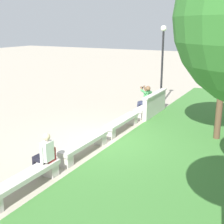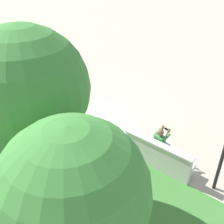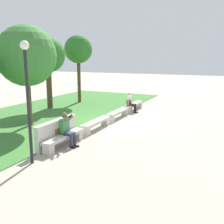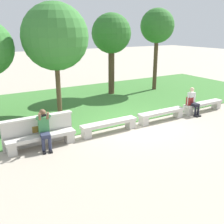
% 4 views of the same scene
% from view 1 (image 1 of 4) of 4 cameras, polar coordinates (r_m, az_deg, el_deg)
% --- Properties ---
extents(ground_plane, '(80.00, 80.00, 0.00)m').
position_cam_1_polar(ground_plane, '(10.92, -1.28, -5.32)').
color(ground_plane, '#A89E8C').
extents(bench_main, '(2.30, 0.40, 0.45)m').
position_cam_1_polar(bench_main, '(14.21, 6.51, 0.84)').
color(bench_main, beige).
rests_on(bench_main, ground).
extents(bench_near, '(2.30, 0.40, 0.45)m').
position_cam_1_polar(bench_near, '(11.91, 1.80, -1.96)').
color(bench_near, beige).
rests_on(bench_near, ground).
extents(bench_mid, '(2.30, 0.40, 0.45)m').
position_cam_1_polar(bench_mid, '(9.77, -5.08, -6.01)').
color(bench_mid, beige).
rests_on(bench_mid, ground).
extents(bench_far, '(2.30, 0.40, 0.45)m').
position_cam_1_polar(bench_far, '(7.92, -15.69, -11.94)').
color(bench_far, beige).
rests_on(bench_far, ground).
extents(backrest_wall_with_plaque, '(2.43, 0.24, 1.01)m').
position_cam_1_polar(backrest_wall_with_plaque, '(14.04, 7.82, 1.49)').
color(backrest_wall_with_plaque, beige).
rests_on(backrest_wall_with_plaque, ground).
extents(person_photographer, '(0.51, 0.76, 1.32)m').
position_cam_1_polar(person_photographer, '(14.05, 6.13, 2.48)').
color(person_photographer, black).
rests_on(person_photographer, ground).
extents(person_distant, '(0.48, 0.67, 1.26)m').
position_cam_1_polar(person_distant, '(8.36, -12.28, -7.47)').
color(person_distant, black).
rests_on(person_distant, ground).
extents(backpack, '(0.28, 0.24, 0.43)m').
position_cam_1_polar(backpack, '(8.39, -11.39, -7.68)').
color(backpack, maroon).
rests_on(backpack, bench_far).
extents(lamp_post, '(0.28, 0.28, 3.90)m').
position_cam_1_polar(lamp_post, '(15.56, 9.23, 10.38)').
color(lamp_post, black).
rests_on(lamp_post, ground).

